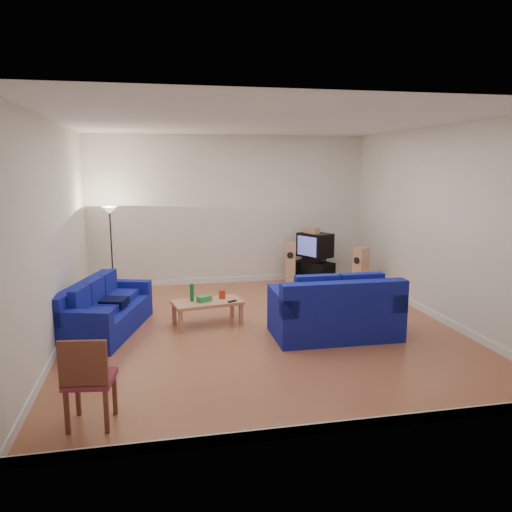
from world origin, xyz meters
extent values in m
cube|color=brown|center=(0.00, 0.00, 0.00)|extent=(6.00, 6.50, 0.01)
cube|color=white|center=(0.00, 0.00, 3.20)|extent=(6.00, 6.50, 0.01)
cube|color=white|center=(0.00, 3.25, 1.60)|extent=(6.00, 0.01, 3.20)
cube|color=white|center=(0.00, -3.25, 1.60)|extent=(6.00, 0.01, 3.20)
cube|color=white|center=(-3.00, 0.00, 1.60)|extent=(0.01, 6.50, 3.20)
cube|color=white|center=(3.00, 0.00, 1.60)|extent=(0.01, 6.50, 3.20)
cube|color=white|center=(0.00, 3.24, 0.06)|extent=(6.00, 0.02, 0.12)
cube|color=white|center=(0.00, -3.24, 0.06)|extent=(6.00, 0.02, 0.12)
cube|color=white|center=(-2.99, 0.00, 0.06)|extent=(0.02, 6.50, 0.12)
cube|color=white|center=(2.99, 0.00, 0.06)|extent=(0.02, 6.50, 0.12)
cube|color=navy|center=(-2.40, 0.32, 0.19)|extent=(1.41, 2.19, 0.39)
cube|color=navy|center=(-2.72, 0.41, 0.59)|extent=(0.76, 2.00, 0.40)
cube|color=navy|center=(-2.14, 1.19, 0.50)|extent=(0.90, 0.44, 0.22)
cube|color=navy|center=(-2.65, -0.56, 0.50)|extent=(0.90, 0.44, 0.22)
cube|color=black|center=(-2.26, 0.28, 0.48)|extent=(0.46, 0.46, 0.11)
cube|color=navy|center=(1.02, -0.55, 0.23)|extent=(1.88, 1.07, 0.46)
cube|color=navy|center=(1.01, -0.95, 0.70)|extent=(1.87, 0.27, 0.47)
cube|color=navy|center=(0.21, -0.54, 0.59)|extent=(0.26, 1.04, 0.26)
cube|color=navy|center=(1.83, -0.57, 0.59)|extent=(0.26, 1.04, 0.26)
cube|color=black|center=(1.02, -0.39, 0.57)|extent=(0.44, 0.44, 0.13)
cube|color=tan|center=(-0.82, 0.34, 0.37)|extent=(1.18, 0.74, 0.05)
cube|color=tan|center=(-1.27, 0.03, 0.17)|extent=(0.07, 0.07, 0.35)
cube|color=tan|center=(-1.35, 0.47, 0.17)|extent=(0.07, 0.07, 0.35)
cube|color=tan|center=(-0.29, 0.21, 0.17)|extent=(0.07, 0.07, 0.35)
cube|color=tan|center=(-0.37, 0.65, 0.17)|extent=(0.07, 0.07, 0.35)
cylinder|color=#197233|center=(-1.06, 0.39, 0.54)|extent=(0.08, 0.08, 0.28)
cube|color=green|center=(-0.87, 0.32, 0.45)|extent=(0.26, 0.21, 0.09)
cylinder|color=red|center=(-0.56, 0.45, 0.47)|extent=(0.14, 0.14, 0.15)
cube|color=black|center=(-0.43, 0.22, 0.41)|extent=(0.16, 0.13, 0.02)
cube|color=black|center=(1.75, 2.67, 0.25)|extent=(0.83, 0.93, 0.50)
cube|color=black|center=(1.74, 2.66, 0.55)|extent=(0.57, 0.56, 0.10)
cube|color=black|center=(1.78, 2.72, 0.86)|extent=(0.75, 0.82, 0.52)
cube|color=navy|center=(1.56, 2.60, 0.86)|extent=(0.27, 0.48, 0.41)
cube|color=tan|center=(1.70, 2.71, 1.18)|extent=(0.27, 0.39, 0.13)
cube|color=tan|center=(1.23, 2.70, 0.46)|extent=(0.29, 0.33, 0.93)
cylinder|color=black|center=(1.19, 2.57, 0.68)|extent=(0.14, 0.06, 0.14)
cube|color=tan|center=(2.45, 1.79, 0.47)|extent=(0.35, 0.33, 0.93)
cylinder|color=black|center=(2.33, 1.72, 0.69)|extent=(0.09, 0.13, 0.14)
cylinder|color=black|center=(-2.45, 2.52, 0.01)|extent=(0.23, 0.23, 0.03)
cylinder|color=black|center=(-2.45, 2.52, 0.86)|extent=(0.03, 0.03, 1.66)
cone|color=white|center=(-2.45, 2.52, 1.71)|extent=(0.30, 0.30, 0.13)
cube|color=brown|center=(-2.50, -2.74, 0.23)|extent=(0.05, 0.05, 0.46)
cube|color=brown|center=(-2.45, -2.37, 0.23)|extent=(0.05, 0.05, 0.46)
cube|color=brown|center=(-2.13, -2.79, 0.23)|extent=(0.05, 0.05, 0.46)
cube|color=brown|center=(-2.08, -2.42, 0.23)|extent=(0.05, 0.05, 0.46)
cube|color=maroon|center=(-2.29, -2.58, 0.48)|extent=(0.51, 0.51, 0.06)
cube|color=brown|center=(-2.32, -2.79, 0.73)|extent=(0.46, 0.10, 0.46)
camera|label=1|loc=(-1.61, -7.46, 2.57)|focal=35.00mm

